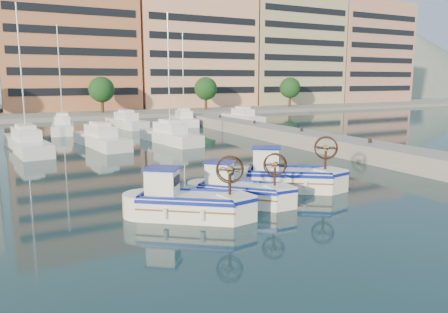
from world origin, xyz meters
TOP-DOWN VIEW (x-y plane):
  - ground at (0.00, 0.00)m, footprint 300.00×300.00m
  - quay at (13.00, 8.00)m, footprint 3.00×60.00m
  - waterfront at (9.23, 65.04)m, footprint 180.00×40.00m
  - hill_east at (140.00, 110.00)m, footprint 160.00×160.00m
  - yacht_marina at (-2.98, 28.08)m, footprint 39.41×23.29m
  - fishing_boat_a at (-3.93, -0.63)m, footprint 4.31×3.81m
  - fishing_boat_b at (-0.98, 0.23)m, footprint 3.77×3.80m
  - fishing_boat_c at (2.51, 1.39)m, footprint 4.62×3.98m

SIDE VIEW (x-z plane):
  - ground at x=0.00m, z-range 0.00..0.00m
  - hill_east at x=140.00m, z-range -25.00..25.00m
  - yacht_marina at x=-2.98m, z-range -5.22..6.28m
  - quay at x=13.00m, z-range 0.00..1.20m
  - fishing_boat_b at x=-0.98m, z-range -0.55..1.91m
  - fishing_boat_a at x=-3.93m, z-range -0.60..2.07m
  - fishing_boat_c at x=2.51m, z-range -0.64..2.20m
  - waterfront at x=9.23m, z-range -1.70..23.90m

